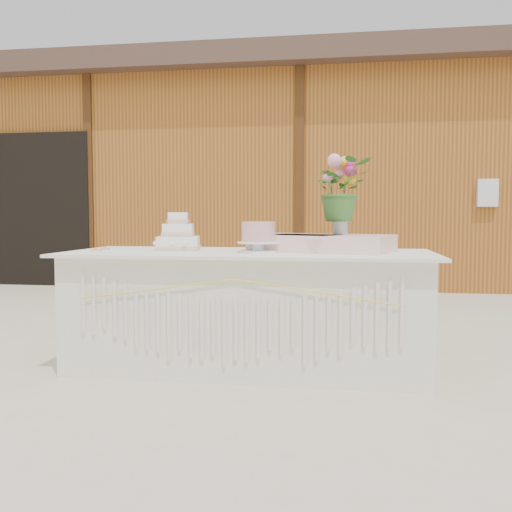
# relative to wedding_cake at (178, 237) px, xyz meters

# --- Properties ---
(ground) EXTENTS (80.00, 80.00, 0.00)m
(ground) POSITION_rel_wedding_cake_xyz_m (0.51, -0.10, -0.86)
(ground) COLOR beige
(ground) RESTS_ON ground
(barn) EXTENTS (12.60, 4.60, 3.30)m
(barn) POSITION_rel_wedding_cake_xyz_m (0.50, 5.89, 0.82)
(barn) COLOR #9E5B21
(barn) RESTS_ON ground
(cake_table) EXTENTS (2.40, 1.00, 0.77)m
(cake_table) POSITION_rel_wedding_cake_xyz_m (0.51, -0.11, -0.47)
(cake_table) COLOR silver
(cake_table) RESTS_ON ground
(wedding_cake) EXTENTS (0.34, 0.34, 0.26)m
(wedding_cake) POSITION_rel_wedding_cake_xyz_m (0.00, 0.00, 0.00)
(wedding_cake) COLOR white
(wedding_cake) RESTS_ON cake_table
(pink_cake_stand) EXTENTS (0.27, 0.27, 0.20)m
(pink_cake_stand) POSITION_rel_wedding_cake_xyz_m (0.59, -0.19, 0.02)
(pink_cake_stand) COLOR white
(pink_cake_stand) RESTS_ON cake_table
(satin_runner) EXTENTS (0.99, 0.74, 0.11)m
(satin_runner) POSITION_rel_wedding_cake_xyz_m (0.99, -0.01, -0.03)
(satin_runner) COLOR beige
(satin_runner) RESTS_ON cake_table
(flower_vase) EXTENTS (0.10, 0.10, 0.14)m
(flower_vase) POSITION_rel_wedding_cake_xyz_m (1.11, 0.01, 0.09)
(flower_vase) COLOR silver
(flower_vase) RESTS_ON satin_runner
(bouquet) EXTENTS (0.48, 0.46, 0.42)m
(bouquet) POSITION_rel_wedding_cake_xyz_m (1.11, 0.01, 0.37)
(bouquet) COLOR #396B2A
(bouquet) RESTS_ON flower_vase
(loose_flowers) EXTENTS (0.28, 0.39, 0.02)m
(loose_flowers) POSITION_rel_wedding_cake_xyz_m (-0.48, -0.09, -0.08)
(loose_flowers) COLOR pink
(loose_flowers) RESTS_ON cake_table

